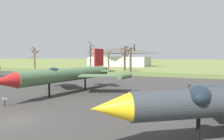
% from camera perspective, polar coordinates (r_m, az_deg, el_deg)
% --- Properties ---
extents(ground_plane, '(600.00, 600.00, 0.00)m').
position_cam_1_polar(ground_plane, '(16.81, -24.96, -12.55)').
color(ground_plane, olive).
extents(asphalt_apron, '(108.65, 44.35, 0.05)m').
position_cam_1_polar(asphalt_apron, '(27.25, -3.45, -5.93)').
color(asphalt_apron, '#383533').
rests_on(asphalt_apron, ground).
extents(grass_verge_strip, '(168.65, 12.00, 0.06)m').
position_cam_1_polar(grass_verge_strip, '(53.72, 10.27, -1.16)').
color(grass_verge_strip, '#546631').
rests_on(grass_verge_strip, ground).
extents(jet_fighter_front_left, '(13.61, 17.55, 5.73)m').
position_cam_1_polar(jet_fighter_front_left, '(26.25, -12.18, -1.15)').
color(jet_fighter_front_left, '#4C6B47').
rests_on(jet_fighter_front_left, ground).
extents(info_placard_front_left, '(0.55, 0.34, 0.84)m').
position_cam_1_polar(info_placard_front_left, '(21.57, -27.23, -7.60)').
color(info_placard_front_left, black).
rests_on(info_placard_front_left, ground).
extents(bare_tree_far_left, '(3.24, 3.18, 8.03)m').
position_cam_1_polar(bare_tree_far_left, '(80.16, -20.43, 3.43)').
color(bare_tree_far_left, brown).
rests_on(bare_tree_far_left, ground).
extents(bare_tree_left_of_center, '(3.34, 3.56, 9.29)m').
position_cam_1_polar(bare_tree_left_of_center, '(66.33, -5.82, 3.62)').
color(bare_tree_left_of_center, '#42382D').
rests_on(bare_tree_left_of_center, ground).
extents(bare_tree_center, '(2.40, 2.32, 6.65)m').
position_cam_1_polar(bare_tree_center, '(63.73, -0.94, 2.66)').
color(bare_tree_center, brown).
rests_on(bare_tree_center, ground).
extents(bare_tree_right_of_center, '(2.84, 3.11, 7.99)m').
position_cam_1_polar(bare_tree_right_of_center, '(65.26, 3.45, 3.60)').
color(bare_tree_right_of_center, '#42382D').
rests_on(bare_tree_right_of_center, ground).
extents(bare_tree_far_right, '(3.27, 3.06, 8.20)m').
position_cam_1_polar(bare_tree_far_right, '(60.33, 5.07, 3.50)').
color(bare_tree_far_right, '#42382D').
rests_on(bare_tree_far_right, ground).
extents(visitor_building, '(28.56, 13.97, 8.75)m').
position_cam_1_polar(visitor_building, '(97.75, 2.02, 3.65)').
color(visitor_building, beige).
rests_on(visitor_building, ground).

